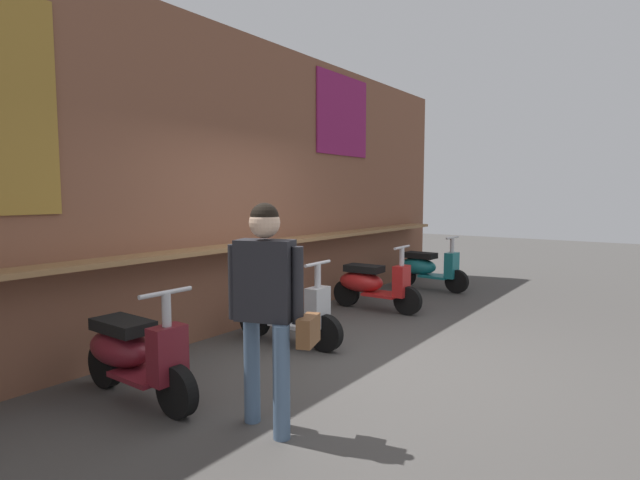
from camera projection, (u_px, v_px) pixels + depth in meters
name	position (u px, v px, depth m)	size (l,w,h in m)	color
ground_plane	(366.00, 360.00, 5.07)	(31.27, 31.27, 0.00)	#474442
market_stall_facade	(225.00, 183.00, 6.08)	(11.17, 0.61, 3.67)	brown
scooter_maroon	(132.00, 353.00, 4.08)	(0.46, 1.40, 0.97)	maroon
scooter_silver	(283.00, 309.00, 5.64)	(0.46, 1.40, 0.97)	#B2B5BA
scooter_red	(371.00, 283.00, 7.26)	(0.46, 1.40, 0.97)	red
scooter_teal	(426.00, 268.00, 8.84)	(0.48, 1.40, 0.97)	#197075
shopper_with_handbag	(268.00, 295.00, 3.48)	(0.43, 0.64, 1.63)	slate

